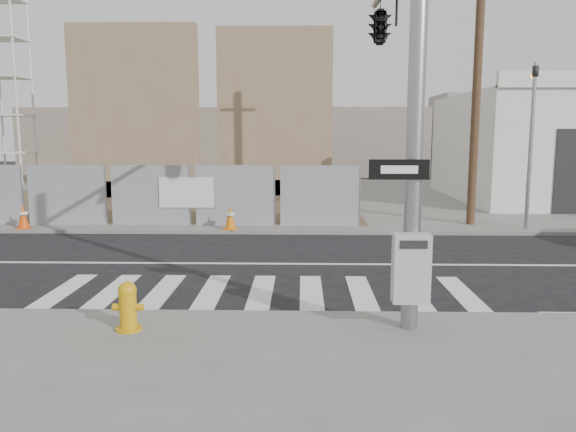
{
  "coord_description": "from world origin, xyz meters",
  "views": [
    {
      "loc": [
        0.8,
        -13.34,
        3.15
      ],
      "look_at": [
        0.51,
        -1.47,
        1.4
      ],
      "focal_mm": 35.0,
      "sensor_mm": 36.0,
      "label": 1
    }
  ],
  "objects_px": {
    "crane_tower": "(3,21)",
    "traffic_cone_b": "(23,217)",
    "signal_pole": "(389,49)",
    "traffic_cone_c": "(33,214)",
    "traffic_cone_d": "(230,218)",
    "fire_hydrant": "(128,306)"
  },
  "relations": [
    {
      "from": "fire_hydrant",
      "to": "traffic_cone_b",
      "type": "distance_m",
      "value": 11.15
    },
    {
      "from": "crane_tower",
      "to": "traffic_cone_b",
      "type": "relative_size",
      "value": 23.36
    },
    {
      "from": "fire_hydrant",
      "to": "traffic_cone_d",
      "type": "distance_m",
      "value": 9.25
    },
    {
      "from": "crane_tower",
      "to": "traffic_cone_d",
      "type": "relative_size",
      "value": 23.41
    },
    {
      "from": "signal_pole",
      "to": "traffic_cone_d",
      "type": "height_order",
      "value": "signal_pole"
    },
    {
      "from": "signal_pole",
      "to": "traffic_cone_b",
      "type": "height_order",
      "value": "signal_pole"
    },
    {
      "from": "traffic_cone_c",
      "to": "crane_tower",
      "type": "bearing_deg",
      "value": 119.63
    },
    {
      "from": "signal_pole",
      "to": "fire_hydrant",
      "type": "height_order",
      "value": "signal_pole"
    },
    {
      "from": "signal_pole",
      "to": "traffic_cone_d",
      "type": "xyz_separation_m",
      "value": [
        -3.97,
        6.27,
        -4.28
      ]
    },
    {
      "from": "traffic_cone_c",
      "to": "signal_pole",
      "type": "bearing_deg",
      "value": -34.11
    },
    {
      "from": "crane_tower",
      "to": "traffic_cone_b",
      "type": "distance_m",
      "value": 16.83
    },
    {
      "from": "fire_hydrant",
      "to": "traffic_cone_c",
      "type": "distance_m",
      "value": 12.17
    },
    {
      "from": "traffic_cone_b",
      "to": "traffic_cone_c",
      "type": "xyz_separation_m",
      "value": [
        -0.21,
        1.08,
        -0.07
      ]
    },
    {
      "from": "fire_hydrant",
      "to": "traffic_cone_b",
      "type": "bearing_deg",
      "value": 127.66
    },
    {
      "from": "crane_tower",
      "to": "fire_hydrant",
      "type": "relative_size",
      "value": 23.46
    },
    {
      "from": "signal_pole",
      "to": "traffic_cone_c",
      "type": "xyz_separation_m",
      "value": [
        -10.84,
        7.34,
        -4.36
      ]
    },
    {
      "from": "crane_tower",
      "to": "traffic_cone_d",
      "type": "bearing_deg",
      "value": -43.37
    },
    {
      "from": "signal_pole",
      "to": "fire_hydrant",
      "type": "relative_size",
      "value": 9.05
    },
    {
      "from": "traffic_cone_b",
      "to": "traffic_cone_c",
      "type": "distance_m",
      "value": 1.1
    },
    {
      "from": "signal_pole",
      "to": "fire_hydrant",
      "type": "distance_m",
      "value": 6.8
    },
    {
      "from": "fire_hydrant",
      "to": "traffic_cone_c",
      "type": "bearing_deg",
      "value": 125.65
    },
    {
      "from": "signal_pole",
      "to": "traffic_cone_b",
      "type": "xyz_separation_m",
      "value": [
        -10.63,
        6.27,
        -4.28
      ]
    }
  ]
}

